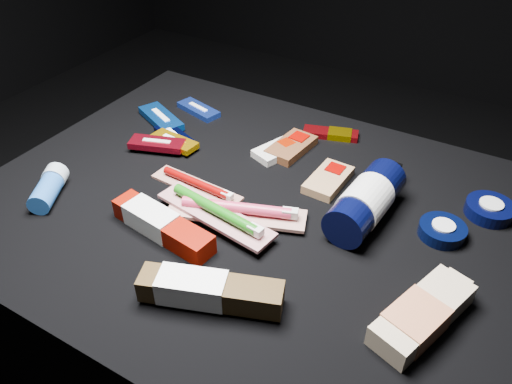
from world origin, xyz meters
The scene contains 21 objects.
ground centered at (0.00, 0.00, 0.00)m, with size 3.00×3.00×0.00m, color black.
cloth_table centered at (0.00, 0.00, 0.20)m, with size 0.98×0.78×0.40m, color black.
luna_bar_0 centered at (-0.28, 0.24, 0.41)m, with size 0.12×0.07×0.01m.
luna_bar_1 centered at (-0.32, 0.15, 0.41)m, with size 0.14×0.10×0.02m.
luna_bar_2 centered at (-0.24, 0.10, 0.41)m, with size 0.12×0.08×0.01m.
luna_bar_3 centered at (-0.23, 0.08, 0.41)m, with size 0.11×0.05×0.01m.
luna_bar_4 centered at (-0.25, 0.05, 0.42)m, with size 0.12×0.08×0.02m.
clif_bar_0 centered at (-0.01, 0.20, 0.41)m, with size 0.08×0.12×0.02m.
clif_bar_1 centered at (-0.03, 0.17, 0.41)m, with size 0.09×0.11×0.02m.
clif_bar_2 centered at (0.11, 0.13, 0.41)m, with size 0.07×0.11×0.02m.
power_bar centered at (0.05, 0.29, 0.41)m, with size 0.13×0.07×0.01m.
lotion_bottle centered at (0.21, 0.06, 0.44)m, with size 0.09×0.24×0.08m.
cream_tin_upper centered at (0.40, 0.18, 0.41)m, with size 0.08×0.08×0.03m.
cream_tin_lower centered at (0.34, 0.09, 0.41)m, with size 0.08×0.08×0.02m.
bodywash_bottle centered at (0.35, -0.12, 0.42)m, with size 0.11×0.19×0.04m.
deodorant_stick centered at (-0.32, -0.17, 0.42)m, with size 0.09×0.11×0.04m.
toothbrush_pack_0 centered at (-0.10, -0.02, 0.41)m, with size 0.19×0.06×0.02m.
toothbrush_pack_1 centered at (0.01, -0.05, 0.42)m, with size 0.25×0.14×0.03m.
toothbrush_pack_2 centered at (-0.01, -0.08, 0.42)m, with size 0.24×0.09×0.03m.
toothpaste_carton_red centered at (-0.08, -0.15, 0.42)m, with size 0.21×0.07×0.04m.
toothpaste_carton_green centered at (0.07, -0.23, 0.43)m, with size 0.21×0.12×0.04m.
Camera 1 is at (0.38, -0.62, 0.98)m, focal length 35.00 mm.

